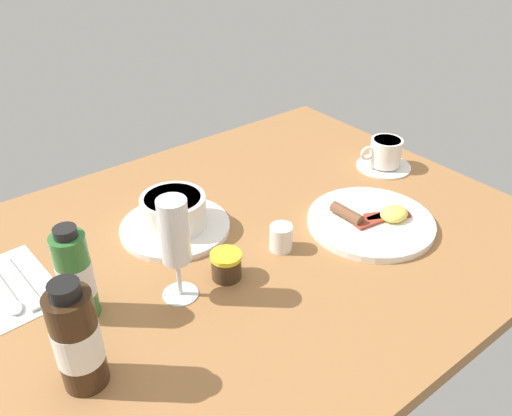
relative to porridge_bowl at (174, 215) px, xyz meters
The scene contains 10 objects.
ground_plane 14.27cm from the porridge_bowl, 125.75° to the left, with size 110.00×84.00×3.00cm, color #9E6B3D.
porridge_bowl is the anchor object (origin of this frame).
cutlery_setting 30.06cm from the porridge_bowl, ahead, with size 12.53×20.55×0.90cm.
coffee_cup 51.95cm from the porridge_bowl, behind, with size 12.52×12.52×7.05cm.
creamer_jug 21.06cm from the porridge_bowl, 125.38° to the left, with size 5.08×4.21×5.45cm.
wine_glass 20.50cm from the porridge_bowl, 61.66° to the left, with size 5.90×5.90×18.20cm.
jam_jar 17.51cm from the porridge_bowl, 88.94° to the left, with size 5.38×5.38×4.85cm.
sauce_bottle_brown 36.68cm from the porridge_bowl, 40.03° to the left, with size 6.17×6.17×17.17cm.
sauce_bottle_green 25.85cm from the porridge_bowl, 25.43° to the left, with size 5.31×5.31×16.31cm.
breakfast_plate 38.27cm from the porridge_bowl, 144.21° to the left, with size 24.63×24.63×3.70cm.
Camera 1 is at (47.13, 64.20, 58.63)cm, focal length 36.96 mm.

